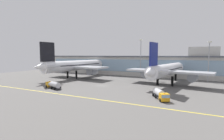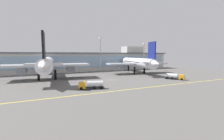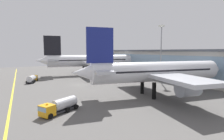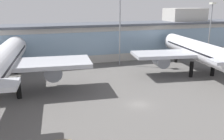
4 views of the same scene
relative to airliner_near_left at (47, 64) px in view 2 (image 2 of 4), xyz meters
name	(u,v)px [view 2 (image 2 of 4)]	position (x,y,z in m)	size (l,w,h in m)	color
ground_plane	(111,80)	(27.55, -15.49, -7.56)	(196.84, 196.84, 0.00)	#5B5956
taxiway_centreline_stripe	(136,89)	(27.55, -37.49, -7.56)	(157.47, 0.50, 0.01)	yellow
terminal_building	(87,61)	(29.20, 29.27, -0.33)	(143.60, 14.00, 18.82)	beige
airliner_near_left	(47,64)	(0.00, 0.00, 0.00)	(41.71, 56.66, 20.65)	black
airliner_near_right	(138,63)	(54.09, 0.39, -0.62)	(40.33, 48.80, 18.99)	black
fuel_tanker_truck	(175,76)	(56.79, -28.12, -6.06)	(6.73, 9.01, 2.90)	black
baggage_tug_near	(91,85)	(12.54, -30.72, -6.06)	(9.36, 5.12, 2.90)	black
apron_light_mast_west	(144,52)	(71.95, 17.58, 6.52)	(1.80, 1.80, 21.16)	gray
apron_light_mast_centre	(101,50)	(35.57, 18.31, 7.94)	(1.80, 1.80, 23.70)	gray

